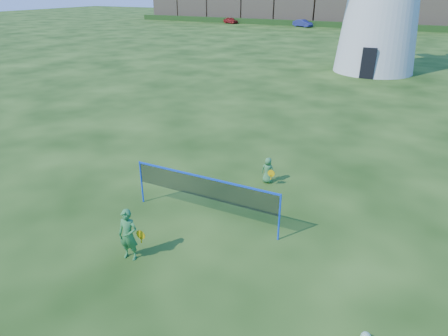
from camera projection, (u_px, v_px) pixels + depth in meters
ground at (212, 213)px, 13.06m from camera, size 220.00×220.00×0.00m
badminton_net at (205, 188)px, 12.24m from camera, size 5.05×0.05×1.55m
player_girl at (128, 235)px, 10.59m from camera, size 0.73×0.45×1.53m
player_boy at (268, 170)px, 14.89m from camera, size 0.62×0.41×1.01m
terraced_houses at (301, 2)px, 77.24m from camera, size 67.28×8.40×8.26m
hedge at (275, 22)px, 75.15m from camera, size 62.00×0.80×1.00m
car_left at (231, 20)px, 78.17m from camera, size 3.63×2.58×1.15m
car_right at (303, 23)px, 71.67m from camera, size 4.08×2.82×1.27m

